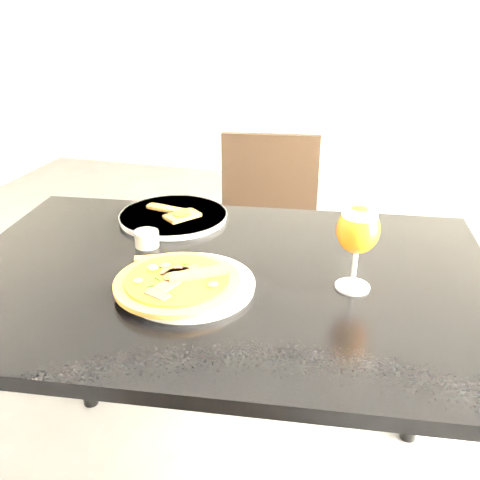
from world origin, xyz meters
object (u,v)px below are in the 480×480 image
(chair_far, at_px, (266,239))
(beer_glass, at_px, (358,230))
(dining_table, at_px, (223,307))
(pizza, at_px, (178,281))

(chair_far, distance_m, beer_glass, 0.97)
(chair_far, relative_size, beer_glass, 4.56)
(dining_table, height_order, pizza, pizza)
(dining_table, xyz_separation_m, pizza, (-0.06, -0.10, 0.11))
(pizza, distance_m, beer_glass, 0.38)
(chair_far, bearing_deg, beer_glass, -73.90)
(pizza, height_order, beer_glass, beer_glass)
(dining_table, height_order, beer_glass, beer_glass)
(chair_far, xyz_separation_m, beer_glass, (0.35, -0.79, 0.42))
(dining_table, distance_m, beer_glass, 0.36)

